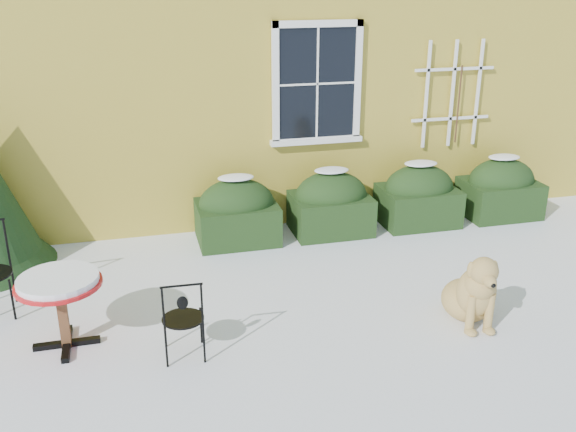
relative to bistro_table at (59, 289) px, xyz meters
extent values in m
plane|color=white|center=(2.35, -0.41, -0.62)|extent=(80.00, 80.00, 0.00)
cube|color=black|center=(3.25, 2.55, 1.36)|extent=(1.05, 0.03, 1.45)
cube|color=white|center=(3.25, 2.54, 2.13)|extent=(1.23, 0.06, 0.09)
cube|color=white|center=(3.25, 2.54, 0.59)|extent=(1.23, 0.06, 0.09)
cube|color=white|center=(2.68, 2.54, 1.36)|extent=(0.09, 0.06, 1.63)
cube|color=white|center=(3.82, 2.54, 1.36)|extent=(0.09, 0.06, 1.63)
cube|color=white|center=(3.25, 2.53, 1.36)|extent=(0.02, 0.02, 1.45)
cube|color=white|center=(3.25, 2.53, 1.36)|extent=(1.05, 0.02, 0.02)
cube|color=white|center=(3.25, 2.54, 0.58)|extent=(1.29, 0.14, 0.07)
cube|color=white|center=(4.85, 2.53, 1.13)|extent=(0.04, 0.03, 1.50)
cube|color=white|center=(5.25, 2.53, 1.13)|extent=(0.04, 0.03, 1.50)
cube|color=white|center=(5.65, 2.53, 1.13)|extent=(0.04, 0.03, 1.50)
cube|color=white|center=(5.25, 2.53, 0.78)|extent=(1.20, 0.03, 0.04)
cube|color=white|center=(5.25, 2.53, 1.48)|extent=(1.20, 0.03, 0.04)
cylinder|color=#472D19|center=(5.35, 2.51, 0.98)|extent=(0.02, 0.02, 1.10)
cube|color=black|center=(2.05, 2.14, -0.36)|extent=(1.05, 0.80, 0.52)
ellipsoid|color=black|center=(2.05, 2.14, -0.09)|extent=(1.00, 0.72, 0.67)
ellipsoid|color=white|center=(2.05, 2.14, 0.27)|extent=(0.47, 0.32, 0.06)
cube|color=black|center=(3.35, 2.14, -0.36)|extent=(1.05, 0.80, 0.52)
ellipsoid|color=black|center=(3.35, 2.14, -0.09)|extent=(1.00, 0.72, 0.67)
ellipsoid|color=white|center=(3.35, 2.14, 0.27)|extent=(0.47, 0.32, 0.06)
cube|color=black|center=(4.65, 2.14, -0.36)|extent=(1.05, 0.80, 0.52)
ellipsoid|color=black|center=(4.65, 2.14, -0.09)|extent=(1.00, 0.72, 0.67)
ellipsoid|color=white|center=(4.65, 2.14, 0.27)|extent=(0.47, 0.32, 0.06)
cube|color=black|center=(5.95, 2.14, -0.36)|extent=(1.05, 0.80, 0.52)
ellipsoid|color=black|center=(5.95, 2.14, -0.09)|extent=(1.00, 0.72, 0.67)
ellipsoid|color=white|center=(5.95, 2.14, 0.27)|extent=(0.47, 0.32, 0.06)
cube|color=black|center=(0.00, 0.00, -0.59)|extent=(0.62, 0.07, 0.05)
cube|color=black|center=(0.00, 0.00, -0.59)|extent=(0.07, 0.62, 0.05)
cube|color=brown|center=(0.00, 0.00, -0.28)|extent=(0.09, 0.09, 0.67)
cylinder|color=red|center=(0.00, 0.00, 0.05)|extent=(0.80, 0.80, 0.04)
cylinder|color=white|center=(0.00, 0.00, 0.09)|extent=(0.74, 0.74, 0.06)
cylinder|color=black|center=(1.27, -0.26, -0.43)|extent=(0.02, 0.02, 0.38)
cylinder|color=black|center=(0.93, -0.25, -0.43)|extent=(0.02, 0.02, 0.38)
cylinder|color=black|center=(1.25, -0.60, -0.43)|extent=(0.02, 0.02, 0.38)
cylinder|color=black|center=(0.91, -0.59, -0.43)|extent=(0.02, 0.02, 0.38)
cylinder|color=black|center=(1.09, -0.43, -0.23)|extent=(0.39, 0.39, 0.02)
cylinder|color=black|center=(1.25, -0.60, -0.02)|extent=(0.02, 0.02, 0.43)
cylinder|color=black|center=(0.91, -0.59, -0.02)|extent=(0.02, 0.02, 0.43)
cylinder|color=black|center=(1.08, -0.60, 0.19)|extent=(0.38, 0.04, 0.02)
ellipsoid|color=black|center=(1.08, -0.60, 0.02)|extent=(0.10, 0.03, 0.13)
cylinder|color=black|center=(-0.55, 0.66, -0.39)|extent=(0.02, 0.02, 0.46)
cylinder|color=black|center=(-0.59, 1.07, -0.39)|extent=(0.02, 0.02, 0.46)
cylinder|color=black|center=(-0.59, 1.07, 0.10)|extent=(0.02, 0.02, 0.51)
ellipsoid|color=tan|center=(4.01, -0.44, -0.43)|extent=(0.59, 0.63, 0.42)
ellipsoid|color=tan|center=(3.99, -0.63, -0.23)|extent=(0.44, 0.41, 0.53)
sphere|color=tan|center=(3.98, -0.68, -0.12)|extent=(0.33, 0.33, 0.33)
cylinder|color=tan|center=(3.87, -0.75, -0.41)|extent=(0.09, 0.09, 0.42)
cylinder|color=tan|center=(4.06, -0.77, -0.41)|extent=(0.09, 0.09, 0.42)
ellipsoid|color=tan|center=(3.87, -0.79, -0.58)|extent=(0.12, 0.15, 0.07)
ellipsoid|color=tan|center=(4.06, -0.82, -0.58)|extent=(0.12, 0.15, 0.07)
cylinder|color=tan|center=(3.98, -0.69, -0.06)|extent=(0.22, 0.26, 0.23)
sphere|color=tan|center=(3.97, -0.74, 0.05)|extent=(0.28, 0.28, 0.28)
ellipsoid|color=tan|center=(3.96, -0.86, 0.02)|extent=(0.16, 0.23, 0.12)
sphere|color=black|center=(3.94, -0.96, 0.01)|extent=(0.05, 0.05, 0.05)
ellipsoid|color=tan|center=(3.86, -0.69, 0.05)|extent=(0.08, 0.10, 0.17)
ellipsoid|color=tan|center=(4.10, -0.72, 0.05)|extent=(0.08, 0.10, 0.17)
cylinder|color=tan|center=(4.21, -0.25, -0.56)|extent=(0.20, 0.34, 0.08)
camera|label=1|loc=(0.74, -5.69, 2.78)|focal=40.00mm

